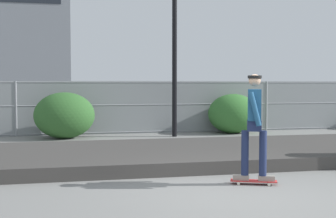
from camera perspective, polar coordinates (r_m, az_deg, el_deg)
name	(u,v)px	position (r m, az deg, el deg)	size (l,w,h in m)	color
ground_plane	(243,193)	(7.43, 9.48, -10.52)	(120.00, 120.00, 0.00)	slate
gravel_berm	(190,153)	(10.51, 2.75, -5.67)	(10.51, 3.77, 0.27)	#3D3A38
skateboard	(254,181)	(8.08, 10.84, -9.00)	(0.82, 0.48, 0.07)	#B22D2D
skater	(254,120)	(7.92, 10.92, -1.35)	(0.71, 0.62, 1.86)	gray
chain_fence	(149,107)	(15.91, -2.47, 0.25)	(27.04, 0.06, 1.85)	gray
parked_car_near	(80,107)	(18.24, -11.19, 0.28)	(4.53, 2.22, 1.66)	silver
parked_car_mid	(231,105)	(19.62, 7.98, 0.51)	(4.52, 2.18, 1.66)	#474C54
shrub_left	(64,115)	(14.74, -13.04, -0.80)	(1.93, 1.58, 1.49)	#2D5B28
shrub_center	(233,114)	(16.06, 8.30, -0.58)	(1.81, 1.48, 1.40)	#336B2D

